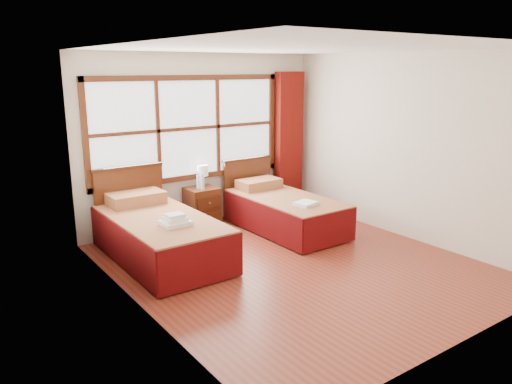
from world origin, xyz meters
TOP-DOWN VIEW (x-y plane):
  - floor at (0.00, 0.00)m, footprint 4.50×4.50m
  - ceiling at (0.00, 0.00)m, footprint 4.50×4.50m
  - wall_back at (0.00, 2.25)m, footprint 4.00×0.00m
  - wall_left at (-2.00, 0.00)m, footprint 0.00×4.50m
  - wall_right at (2.00, 0.00)m, footprint 0.00×4.50m
  - window at (-0.25, 2.21)m, footprint 3.16×0.06m
  - curtain at (1.60, 2.11)m, footprint 0.50×0.16m
  - bed_left at (-1.26, 1.20)m, footprint 1.08×2.10m
  - bed_right at (0.76, 1.20)m, footprint 0.99×2.01m
  - nightstand at (-0.17, 1.99)m, footprint 0.46×0.46m
  - towels_left at (-1.25, 0.73)m, footprint 0.33×0.29m
  - towels_right at (0.72, 0.64)m, footprint 0.33×0.30m
  - lamp at (-0.08, 2.11)m, footprint 0.17×0.17m
  - bottle_near at (-0.22, 1.89)m, footprint 0.06×0.06m
  - bottle_far at (-0.23, 1.99)m, footprint 0.06×0.06m

SIDE VIEW (x-z plane):
  - floor at x=0.00m, z-range 0.00..0.00m
  - bed_right at x=0.76m, z-range -0.19..0.77m
  - nightstand at x=-0.17m, z-range 0.00..0.62m
  - bed_left at x=-1.26m, z-range -0.21..0.85m
  - towels_right at x=0.72m, z-range 0.51..0.56m
  - towels_left at x=-1.25m, z-range 0.55..0.69m
  - bottle_near at x=-0.22m, z-range 0.61..0.83m
  - bottle_far at x=-0.23m, z-range 0.61..0.84m
  - lamp at x=-0.08m, z-range 0.69..1.01m
  - curtain at x=1.60m, z-range 0.02..2.32m
  - wall_back at x=0.00m, z-range -0.70..3.30m
  - wall_left at x=-2.00m, z-range -0.95..3.55m
  - wall_right at x=2.00m, z-range -0.95..3.55m
  - window at x=-0.25m, z-range 0.72..2.28m
  - ceiling at x=0.00m, z-range 2.60..2.60m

